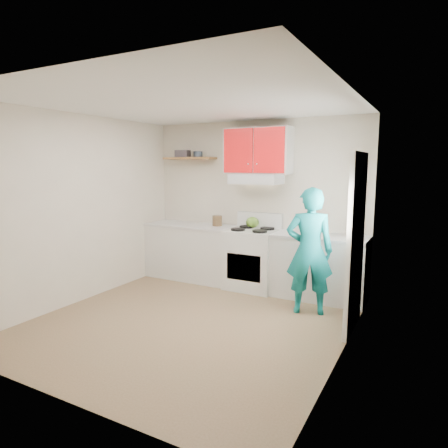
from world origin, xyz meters
The scene contains 21 objects.
floor centered at (0.00, 0.00, 0.00)m, with size 3.80×3.80×0.00m, color brown.
ceiling centered at (0.00, 0.00, 2.60)m, with size 3.60×3.80×0.04m, color white.
back_wall centered at (0.00, 1.90, 1.30)m, with size 3.60×0.04×2.60m, color beige.
front_wall centered at (0.00, -1.90, 1.30)m, with size 3.60×0.04×2.60m, color beige.
left_wall centered at (-1.80, 0.00, 1.30)m, with size 0.04×3.80×2.60m, color beige.
right_wall centered at (1.80, 0.00, 1.30)m, with size 0.04×3.80×2.60m, color beige.
door centered at (1.78, 0.70, 1.02)m, with size 0.05×0.85×2.05m, color white.
door_glass centered at (1.75, 0.70, 1.45)m, with size 0.01×0.55×0.95m, color white.
counter_left centered at (-1.04, 1.60, 0.45)m, with size 1.52×0.60×0.90m, color silver.
counter_right centered at (1.14, 1.60, 0.45)m, with size 1.32×0.60×0.90m, color silver.
stove centered at (0.10, 1.57, 0.46)m, with size 0.76×0.65×0.92m, color white.
range_hood centered at (0.10, 1.68, 1.70)m, with size 0.76×0.44×0.15m, color silver.
upper_cabinets centered at (0.10, 1.73, 2.12)m, with size 1.02×0.33×0.70m, color red.
shelf centered at (-1.15, 1.75, 2.02)m, with size 0.90×0.30×0.04m, color brown.
books centered at (-1.27, 1.72, 2.10)m, with size 0.23×0.16×0.12m, color #3D363C.
tin centered at (-0.99, 1.75, 2.08)m, with size 0.15×0.15×0.09m, color #333D4C.
kettle centered at (0.01, 1.76, 1.01)m, with size 0.21×0.21×0.18m, color #578224.
crock centered at (-0.58, 1.67, 0.99)m, with size 0.16×0.16×0.19m, color #4F3922.
cutting_board centered at (0.70, 1.52, 0.91)m, with size 0.33×0.24×0.02m, color olive.
silicone_mat centered at (1.59, 1.54, 0.90)m, with size 0.30×0.25×0.01m, color red.
person centered at (1.17, 0.96, 0.82)m, with size 0.60×0.39×1.64m, color #0E7A7E.
Camera 1 is at (2.54, -3.90, 1.90)m, focal length 31.69 mm.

